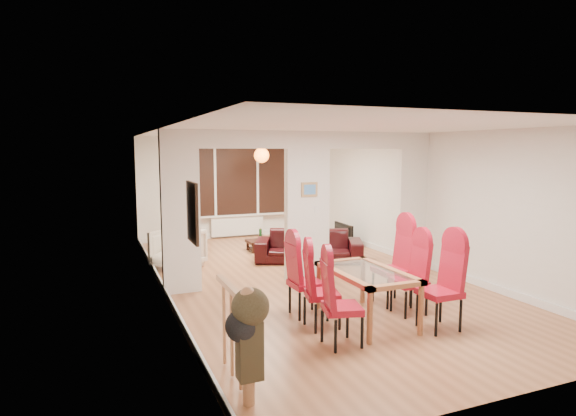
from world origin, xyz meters
TOP-DOWN VIEW (x-y plane):
  - floor at (0.00, 0.00)m, footprint 5.00×9.00m
  - room_walls at (0.00, 0.00)m, footprint 5.00×9.00m
  - divider_wall at (0.00, 0.00)m, footprint 5.00×0.18m
  - bay_window_blinds at (0.00, 4.44)m, footprint 3.00×0.08m
  - radiator at (0.00, 4.40)m, footprint 1.40×0.08m
  - pendant_light at (0.30, 3.30)m, footprint 0.36×0.36m
  - stair_newel at (-2.25, -3.20)m, footprint 0.40×1.20m
  - wall_poster at (-2.47, -2.40)m, footprint 0.04×0.52m
  - pillar_photo at (0.00, -0.10)m, footprint 0.30×0.03m
  - dining_table at (-0.15, -2.25)m, footprint 0.83×1.48m
  - dining_chair_la at (-0.84, -2.84)m, footprint 0.52×0.52m
  - dining_chair_lb at (-0.80, -2.24)m, footprint 0.51×0.51m
  - dining_chair_lc at (-0.80, -1.74)m, footprint 0.44×0.44m
  - dining_chair_ra at (0.55, -2.86)m, footprint 0.46×0.46m
  - dining_chair_rb at (0.56, -2.22)m, footprint 0.45×0.45m
  - dining_chair_rc at (0.58, -1.77)m, footprint 0.49×0.49m
  - sofa at (0.59, 1.21)m, footprint 2.32×1.67m
  - armchair at (-2.00, 1.63)m, footprint 1.15×1.15m
  - person at (-1.54, 2.84)m, footprint 0.78×0.64m
  - television at (2.00, 2.47)m, footprint 0.90×0.14m
  - coffee_table at (0.24, 2.56)m, footprint 1.09×0.59m
  - bottle at (0.03, 2.64)m, footprint 0.06×0.06m
  - bowl at (0.47, 2.56)m, footprint 0.19×0.19m
  - shoes at (-0.11, -0.26)m, footprint 0.22×0.24m

SIDE VIEW (x-z plane):
  - floor at x=0.00m, z-range -0.01..0.01m
  - shoes at x=-0.11m, z-range 0.00..0.09m
  - coffee_table at x=0.24m, z-range 0.00..0.24m
  - television at x=2.00m, z-range 0.00..0.52m
  - bowl at x=0.47m, z-range 0.24..0.29m
  - radiator at x=0.00m, z-range 0.05..0.55m
  - sofa at x=0.59m, z-range 0.00..0.63m
  - dining_table at x=-0.15m, z-range 0.00..0.69m
  - bottle at x=0.03m, z-range 0.24..0.50m
  - armchair at x=-2.00m, z-range 0.00..0.75m
  - dining_chair_lb at x=-0.80m, z-range 0.00..1.04m
  - dining_chair_rb at x=0.56m, z-range 0.00..1.06m
  - dining_chair_la at x=-0.84m, z-range 0.00..1.06m
  - dining_chair_lc at x=-0.80m, z-range 0.00..1.06m
  - stair_newel at x=-2.25m, z-range 0.00..1.10m
  - dining_chair_ra at x=0.55m, z-range 0.00..1.14m
  - dining_chair_rc at x=0.58m, z-range 0.00..1.19m
  - person at x=-1.54m, z-range 0.00..1.83m
  - room_walls at x=0.00m, z-range 0.00..2.60m
  - divider_wall at x=0.00m, z-range 0.00..2.60m
  - bay_window_blinds at x=0.00m, z-range 0.60..2.40m
  - wall_poster at x=-2.47m, z-range 1.27..1.94m
  - pillar_photo at x=0.00m, z-range 1.48..1.73m
  - pendant_light at x=0.30m, z-range 1.97..2.33m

